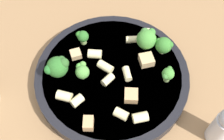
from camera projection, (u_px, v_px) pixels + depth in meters
ground_plane at (112, 81)px, 0.55m from camera, size 2.00×2.00×0.00m
pasta_bowl at (112, 76)px, 0.53m from camera, size 0.29×0.29×0.03m
broccoli_floret_0 at (82, 36)px, 0.54m from camera, size 0.02×0.02×0.03m
broccoli_floret_1 at (164, 45)px, 0.53m from camera, size 0.03×0.03×0.04m
broccoli_floret_2 at (168, 74)px, 0.50m from camera, size 0.02×0.02×0.03m
broccoli_floret_3 at (82, 70)px, 0.50m from camera, size 0.03×0.03×0.03m
broccoli_floret_4 at (147, 38)px, 0.53m from camera, size 0.04×0.04×0.05m
broccoli_floret_5 at (58, 66)px, 0.50m from camera, size 0.05×0.04×0.04m
rigatoni_0 at (119, 114)px, 0.47m from camera, size 0.03×0.03×0.02m
rigatoni_1 at (132, 39)px, 0.56m from camera, size 0.02×0.02×0.01m
rigatoni_2 at (140, 117)px, 0.47m from camera, size 0.03×0.02×0.02m
rigatoni_3 at (127, 74)px, 0.51m from camera, size 0.01×0.03×0.01m
rigatoni_4 at (108, 80)px, 0.51m from camera, size 0.03×0.03×0.01m
rigatoni_5 at (105, 67)px, 0.52m from camera, size 0.03×0.03×0.02m
rigatoni_6 at (95, 54)px, 0.53m from camera, size 0.03×0.02×0.02m
rigatoni_7 at (64, 96)px, 0.49m from camera, size 0.03×0.03×0.02m
rigatoni_8 at (77, 101)px, 0.48m from camera, size 0.03×0.03×0.02m
rigatoni_9 at (148, 36)px, 0.56m from camera, size 0.02×0.03×0.02m
chicken_chunk_0 at (88, 123)px, 0.46m from camera, size 0.02×0.02×0.02m
chicken_chunk_1 at (131, 96)px, 0.49m from camera, size 0.03×0.03×0.01m
chicken_chunk_2 at (146, 60)px, 0.53m from camera, size 0.03×0.03×0.02m
chicken_chunk_3 at (76, 54)px, 0.54m from camera, size 0.02×0.02×0.01m
pepper_shaker at (223, 126)px, 0.45m from camera, size 0.03×0.03×0.09m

